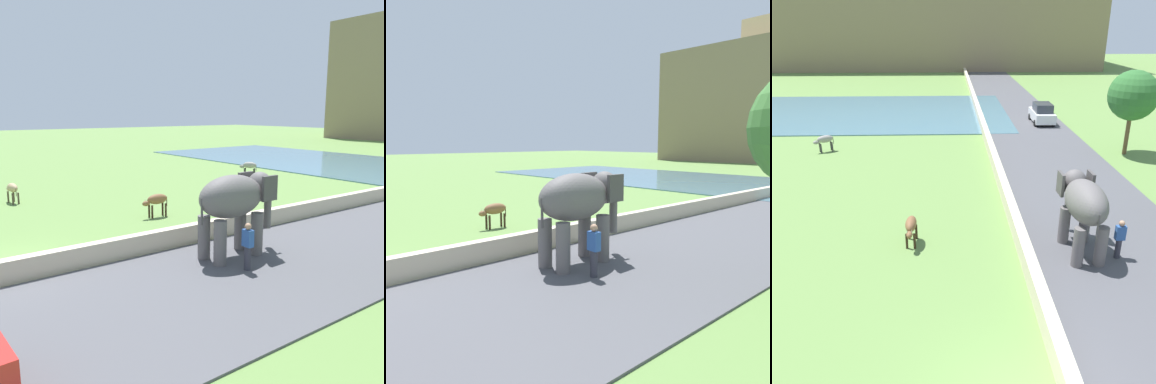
# 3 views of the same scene
# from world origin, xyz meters

# --- Properties ---
(barrier_wall) EXTENTS (0.40, 110.00, 0.77)m
(barrier_wall) POSITION_xyz_m (1.20, 18.00, 0.38)
(barrier_wall) COLOR beige
(barrier_wall) RESTS_ON ground
(lake) EXTENTS (36.00, 18.00, 0.08)m
(lake) POSITION_xyz_m (-14.00, 34.13, 0.04)
(lake) COLOR slate
(lake) RESTS_ON ground
(elephant) EXTENTS (1.49, 3.48, 2.99)m
(elephant) POSITION_xyz_m (3.42, 7.20, 2.04)
(elephant) COLOR #605B5B
(elephant) RESTS_ON ground
(person_beside_elephant) EXTENTS (0.36, 0.22, 1.63)m
(person_beside_elephant) POSITION_xyz_m (4.72, 6.55, 0.87)
(person_beside_elephant) COLOR #33333D
(person_beside_elephant) RESTS_ON ground
(cow_brown) EXTENTS (0.46, 1.39, 1.15)m
(cow_brown) POSITION_xyz_m (-3.19, 7.96, 0.84)
(cow_brown) COLOR brown
(cow_brown) RESTS_ON ground
(cow_tan) EXTENTS (1.41, 0.54, 1.15)m
(cow_tan) POSITION_xyz_m (-10.77, 3.05, 0.84)
(cow_tan) COLOR tan
(cow_tan) RESTS_ON ground
(cow_grey) EXTENTS (1.36, 1.01, 1.15)m
(cow_grey) POSITION_xyz_m (-10.23, 20.95, 0.84)
(cow_grey) COLOR gray
(cow_grey) RESTS_ON ground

